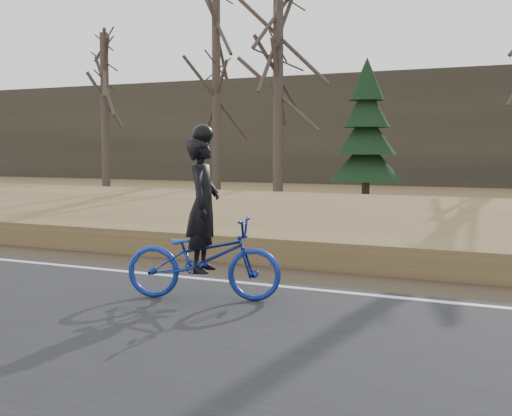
% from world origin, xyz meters
% --- Properties ---
extents(ground, '(120.00, 120.00, 0.00)m').
position_xyz_m(ground, '(0.00, 0.00, 0.00)').
color(ground, olive).
rests_on(ground, ground).
extents(road, '(120.00, 6.00, 0.06)m').
position_xyz_m(road, '(0.00, -2.50, 0.03)').
color(road, black).
rests_on(road, ground).
extents(edge_line, '(120.00, 0.12, 0.01)m').
position_xyz_m(edge_line, '(0.00, 0.20, 0.07)').
color(edge_line, silver).
rests_on(edge_line, road).
extents(shoulder, '(120.00, 1.60, 0.04)m').
position_xyz_m(shoulder, '(0.00, 1.20, 0.02)').
color(shoulder, '#473A2B').
rests_on(shoulder, ground).
extents(embankment, '(120.00, 5.00, 0.44)m').
position_xyz_m(embankment, '(0.00, 4.20, 0.22)').
color(embankment, olive).
rests_on(embankment, ground).
extents(ballast, '(120.00, 3.00, 0.45)m').
position_xyz_m(ballast, '(0.00, 8.00, 0.23)').
color(ballast, slate).
rests_on(ballast, ground).
extents(railroad, '(120.00, 2.40, 0.29)m').
position_xyz_m(railroad, '(0.00, 8.00, 0.53)').
color(railroad, black).
rests_on(railroad, ballast).
extents(treeline_backdrop, '(120.00, 4.00, 6.00)m').
position_xyz_m(treeline_backdrop, '(0.00, 30.00, 3.00)').
color(treeline_backdrop, '#383328').
rests_on(treeline_backdrop, ground).
extents(cyclist, '(2.07, 1.24, 2.19)m').
position_xyz_m(cyclist, '(0.77, -0.96, 0.75)').
color(cyclist, navy).
rests_on(cyclist, road).
extents(bare_tree_far_left, '(0.36, 0.36, 6.70)m').
position_xyz_m(bare_tree_far_left, '(-13.69, 15.17, 3.35)').
color(bare_tree_far_left, '#473C34').
rests_on(bare_tree_far_left, ground).
extents(bare_tree_left, '(0.36, 0.36, 8.70)m').
position_xyz_m(bare_tree_left, '(-9.84, 17.73, 4.35)').
color(bare_tree_left, '#473C34').
rests_on(bare_tree_left, ground).
extents(bare_tree_near_left, '(0.36, 0.36, 8.04)m').
position_xyz_m(bare_tree_near_left, '(-5.33, 14.25, 4.02)').
color(bare_tree_near_left, '#473C34').
rests_on(bare_tree_near_left, ground).
extents(conifer, '(2.60, 2.60, 5.18)m').
position_xyz_m(conifer, '(-2.68, 16.02, 2.45)').
color(conifer, '#473C34').
rests_on(conifer, ground).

